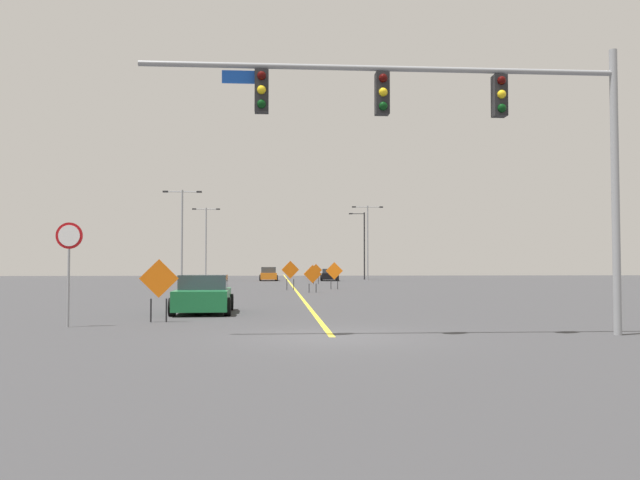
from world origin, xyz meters
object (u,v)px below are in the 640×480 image
(construction_sign_median_near, at_px, (313,275))
(construction_sign_left_lane, at_px, (334,272))
(car_green_far, at_px, (203,295))
(construction_sign_median_far, at_px, (290,271))
(stop_sign, at_px, (69,253))
(construction_sign_left_shoulder, at_px, (159,282))
(car_black_mid, at_px, (329,275))
(traffic_signal_assembly, at_px, (452,117))
(construction_sign_right_shoulder, at_px, (316,271))
(street_lamp_mid_right, at_px, (182,229))
(car_orange_near, at_px, (268,274))
(street_lamp_near_left, at_px, (368,236))
(street_lamp_near_right, at_px, (363,242))
(street_lamp_far_left, at_px, (206,238))

(construction_sign_median_near, distance_m, construction_sign_left_lane, 5.99)
(car_green_far, bearing_deg, construction_sign_median_far, 80.16)
(stop_sign, height_order, construction_sign_median_near, stop_sign)
(construction_sign_left_shoulder, distance_m, car_black_mid, 51.23)
(traffic_signal_assembly, height_order, construction_sign_right_shoulder, traffic_signal_assembly)
(street_lamp_mid_right, xyz_separation_m, car_black_mid, (13.83, 15.69, -4.17))
(stop_sign, relative_size, street_lamp_mid_right, 0.37)
(construction_sign_median_far, xyz_separation_m, car_orange_near, (-1.84, 26.02, -0.60))
(construction_sign_left_lane, xyz_separation_m, construction_sign_left_shoulder, (-7.86, -26.12, 0.01))
(street_lamp_near_left, height_order, car_orange_near, street_lamp_near_left)
(street_lamp_near_right, height_order, construction_sign_left_shoulder, street_lamp_near_right)
(construction_sign_right_shoulder, xyz_separation_m, car_black_mid, (2.23, 11.91, -0.55))
(construction_sign_left_lane, bearing_deg, street_lamp_near_left, 76.73)
(car_orange_near, bearing_deg, traffic_signal_assembly, -84.64)
(traffic_signal_assembly, xyz_separation_m, construction_sign_right_shoulder, (-0.72, 42.93, -4.33))
(construction_sign_median_near, distance_m, car_black_mid, 30.10)
(construction_sign_left_lane, relative_size, construction_sign_right_shoulder, 1.06)
(street_lamp_near_right, height_order, car_orange_near, street_lamp_near_right)
(construction_sign_right_shoulder, distance_m, car_green_far, 35.30)
(car_green_far, bearing_deg, traffic_signal_assembly, -49.24)
(car_green_far, bearing_deg, construction_sign_median_near, 73.38)
(street_lamp_near_right, xyz_separation_m, construction_sign_left_lane, (-6.11, -29.16, -3.17))
(street_lamp_far_left, bearing_deg, traffic_signal_assembly, -77.85)
(traffic_signal_assembly, distance_m, construction_sign_right_shoulder, 43.15)
(construction_sign_left_lane, relative_size, construction_sign_left_shoulder, 1.00)
(street_lamp_near_left, height_order, street_lamp_mid_right, street_lamp_near_left)
(construction_sign_median_near, relative_size, car_green_far, 0.44)
(street_lamp_near_right, xyz_separation_m, construction_sign_left_shoulder, (-13.98, -55.28, -3.16))
(construction_sign_left_shoulder, distance_m, construction_sign_right_shoulder, 39.11)
(street_lamp_near_right, bearing_deg, street_lamp_mid_right, -131.53)
(street_lamp_mid_right, distance_m, car_orange_near, 18.32)
(street_lamp_mid_right, height_order, car_orange_near, street_lamp_mid_right)
(street_lamp_mid_right, bearing_deg, construction_sign_median_near, -54.13)
(construction_sign_median_far, bearing_deg, street_lamp_near_right, 72.88)
(construction_sign_right_shoulder, distance_m, car_black_mid, 12.13)
(construction_sign_left_lane, bearing_deg, construction_sign_right_shoulder, 92.62)
(car_black_mid, height_order, car_green_far, car_green_far)
(street_lamp_near_left, relative_size, street_lamp_far_left, 1.05)
(construction_sign_left_shoulder, xyz_separation_m, car_orange_near, (2.81, 51.02, -0.53))
(construction_sign_median_far, height_order, construction_sign_left_lane, construction_sign_median_far)
(car_green_far, bearing_deg, street_lamp_far_left, 96.04)
(construction_sign_median_far, xyz_separation_m, construction_sign_median_near, (1.31, -4.55, -0.21))
(construction_sign_median_far, height_order, construction_sign_median_near, construction_sign_median_far)
(street_lamp_near_left, bearing_deg, car_orange_near, -171.01)
(traffic_signal_assembly, height_order, street_lamp_near_right, street_lamp_near_right)
(street_lamp_near_left, relative_size, construction_sign_median_near, 4.85)
(street_lamp_near_left, distance_m, car_black_mid, 6.86)
(street_lamp_mid_right, relative_size, car_orange_near, 1.91)
(construction_sign_median_far, bearing_deg, traffic_signal_assembly, -83.47)
(car_orange_near, bearing_deg, street_lamp_near_left, 8.99)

